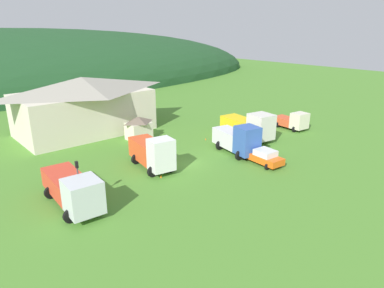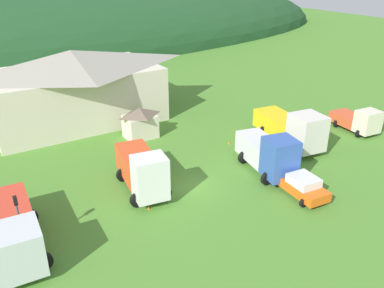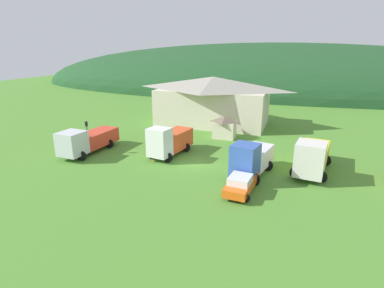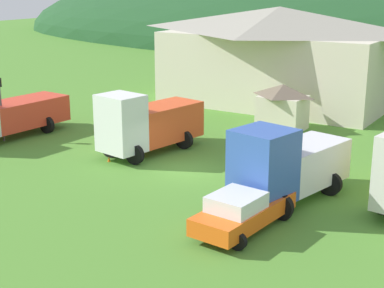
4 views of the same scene
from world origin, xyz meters
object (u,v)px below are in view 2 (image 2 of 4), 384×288
Objects in this scene: depot_building at (74,86)px; tow_truck_silver at (13,231)px; box_truck_blue at (269,153)px; light_truck_cream at (359,120)px; service_pickup_orange at (299,184)px; traffic_light_west at (19,219)px; heavy_rig_white at (142,170)px; play_shed_cream at (140,122)px; flatbed_truck_yellow at (293,128)px; traffic_cone_mid_row at (149,209)px; traffic_cone_near_pickup at (229,144)px.

tow_truck_silver is (-9.98, -19.37, -2.35)m from depot_building.
tow_truck_silver is 1.21× the size of box_truck_blue.
light_truck_cream reaches higher than service_pickup_orange.
box_truck_blue is at bearing -0.72° from traffic_light_west.
heavy_rig_white is at bearing 16.34° from traffic_light_west.
box_truck_blue is at bearing -64.62° from depot_building.
play_shed_cream is at bearing 134.21° from tow_truck_silver.
box_truck_blue is 18.97m from traffic_light_west.
flatbed_truck_yellow is at bearing 99.31° from tow_truck_silver.
service_pickup_orange is at bearing 64.76° from heavy_rig_white.
light_truck_cream is 24.35m from traffic_cone_mid_row.
play_shed_cream is 13.46m from box_truck_blue.
traffic_light_west is at bearing -75.80° from flatbed_truck_yellow.
depot_building is at bearing 63.97° from traffic_light_west.
play_shed_cream is 0.46× the size of box_truck_blue.
tow_truck_silver is 25.06m from flatbed_truck_yellow.
depot_building is 17.41m from traffic_cone_near_pickup.
flatbed_truck_yellow reaches higher than traffic_cone_mid_row.
heavy_rig_white reaches higher than play_shed_cream.
box_truck_blue is 1.32× the size of light_truck_cream.
traffic_light_west reaches higher than flatbed_truck_yellow.
tow_truck_silver is (-13.82, -11.82, 0.04)m from play_shed_cream.
traffic_cone_mid_row is at bearing 93.87° from tow_truck_silver.
box_truck_blue is at bearing 92.38° from tow_truck_silver.
depot_building is 21.92m from tow_truck_silver.
light_truck_cream is 8.78× the size of traffic_cone_mid_row.
play_shed_cream reaches higher than traffic_cone_near_pickup.
traffic_cone_near_pickup is at bearing 26.88° from traffic_cone_mid_row.
box_truck_blue is 11.60× the size of traffic_cone_mid_row.
play_shed_cream reaches higher than traffic_cone_mid_row.
tow_truck_silver reaches higher than light_truck_cream.
traffic_light_west reaches higher than light_truck_cream.
heavy_rig_white is 1.00× the size of box_truck_blue.
service_pickup_orange is (-5.77, -6.53, -0.96)m from flatbed_truck_yellow.
depot_building is 2.20× the size of flatbed_truck_yellow.
depot_building is 31.21× the size of traffic_cone_mid_row.
heavy_rig_white is at bearing -86.96° from light_truck_cream.
play_shed_cream is 0.38× the size of tow_truck_silver.
traffic_light_west reaches higher than tow_truck_silver.
heavy_rig_white is 11.32m from traffic_cone_near_pickup.
traffic_cone_mid_row is (-0.80, -2.44, -1.81)m from heavy_rig_white.
depot_building reaches higher than flatbed_truck_yellow.
depot_building reaches higher than play_shed_cream.
flatbed_truck_yellow is at bearing 98.92° from heavy_rig_white.
depot_building is 4.68× the size of traffic_light_west.
heavy_rig_white reaches higher than traffic_cone_near_pickup.
light_truck_cream is at bearing -19.62° from traffic_cone_near_pickup.
heavy_rig_white reaches higher than service_pickup_orange.
depot_building is 22.03m from box_truck_blue.
depot_building reaches higher than service_pickup_orange.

